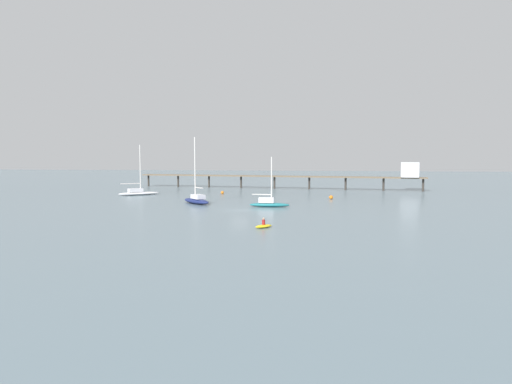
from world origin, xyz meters
TOP-DOWN VIEW (x-y plane):
  - ground_plane at (0.00, 0.00)m, footprint 400.00×400.00m
  - pier at (13.87, 47.02)m, footprint 72.72×13.13m
  - sailboat_white at (-26.26, 24.80)m, footprint 8.21×7.49m
  - sailboat_navy at (-9.10, 8.83)m, footprint 7.10×7.55m
  - sailboat_teal at (3.79, 5.49)m, footprint 6.55×1.90m
  - dinghy_yellow at (5.89, -16.70)m, footprint 2.29×2.46m
  - mooring_buoy_near at (13.86, 20.75)m, footprint 0.75×0.75m
  - mooring_buoy_outer at (-9.22, 29.81)m, footprint 0.66×0.66m

SIDE VIEW (x-z plane):
  - ground_plane at x=0.00m, z-range 0.00..0.00m
  - dinghy_yellow at x=5.89m, z-range -0.35..0.79m
  - mooring_buoy_outer at x=-9.22m, z-range 0.00..0.66m
  - mooring_buoy_near at x=13.86m, z-range 0.00..0.75m
  - sailboat_white at x=-26.26m, z-range -4.65..5.91m
  - sailboat_teal at x=3.79m, z-range -3.37..4.68m
  - sailboat_navy at x=-9.10m, z-range -4.99..6.43m
  - pier at x=13.87m, z-range 0.48..7.23m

